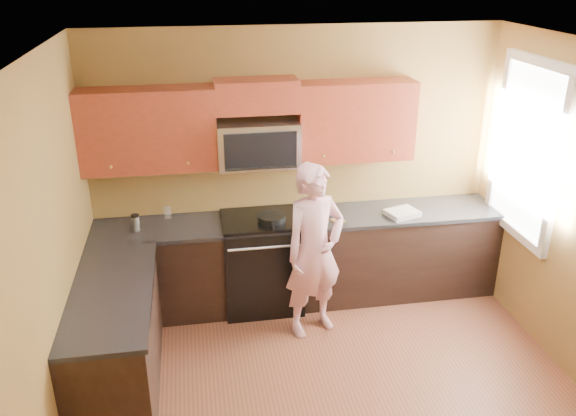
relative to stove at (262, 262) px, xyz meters
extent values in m
plane|color=brown|center=(0.40, -1.68, -0.47)|extent=(4.00, 4.00, 0.00)
plane|color=white|center=(0.40, -1.68, 2.23)|extent=(4.00, 4.00, 0.00)
plane|color=brown|center=(0.40, 0.32, 0.88)|extent=(4.00, 0.00, 4.00)
plane|color=brown|center=(-1.60, -1.68, 0.88)|extent=(0.00, 4.00, 4.00)
cube|color=black|center=(0.40, 0.02, -0.03)|extent=(4.00, 0.60, 0.88)
cube|color=black|center=(-1.30, -1.08, -0.03)|extent=(0.60, 1.60, 0.88)
cube|color=black|center=(0.40, 0.01, 0.43)|extent=(4.00, 0.62, 0.04)
cube|color=black|center=(-1.29, -1.08, 0.43)|extent=(0.62, 1.60, 0.04)
cube|color=maroon|center=(0.00, 0.16, 1.62)|extent=(0.76, 0.33, 0.30)
imported|color=pink|center=(0.42, -0.53, 0.35)|extent=(0.71, 0.59, 1.65)
cube|color=#B27F47|center=(0.73, -0.13, 0.45)|extent=(0.14, 0.14, 0.01)
ellipsoid|color=silver|center=(0.08, -0.06, 0.48)|extent=(0.14, 0.14, 0.06)
ellipsoid|color=silver|center=(0.69, 0.04, 0.48)|extent=(0.16, 0.17, 0.07)
cube|color=white|center=(1.39, -0.10, 0.47)|extent=(0.36, 0.32, 0.05)
cylinder|color=silver|center=(-0.88, 0.23, 0.51)|extent=(0.09, 0.09, 0.12)
camera|label=1|loc=(-0.61, -5.11, 2.79)|focal=36.64mm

